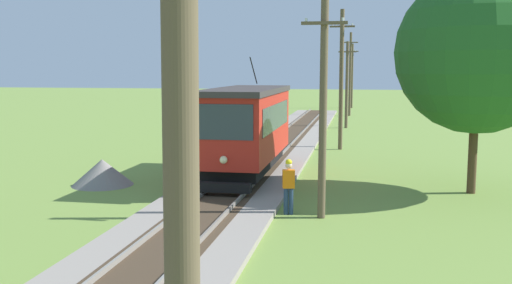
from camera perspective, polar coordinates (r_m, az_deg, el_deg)
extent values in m
cube|color=red|center=(23.75, -0.96, 1.76)|extent=(2.50, 8.00, 2.60)
cube|color=#383333|center=(23.65, -0.96, 5.16)|extent=(2.60, 8.32, 0.22)
cube|color=black|center=(23.95, -0.95, -2.01)|extent=(2.10, 7.04, 0.44)
cube|color=#2D3842|center=(19.80, -3.26, 2.00)|extent=(2.10, 0.03, 1.25)
cube|color=#2D3842|center=(23.50, 2.06, 2.58)|extent=(0.02, 6.72, 1.04)
sphere|color=#F4EAB2|center=(19.92, -3.27, -1.79)|extent=(0.28, 0.28, 0.28)
cylinder|color=black|center=(25.21, -0.24, 7.13)|extent=(0.05, 1.67, 1.19)
cube|color=black|center=(19.96, -3.34, -4.55)|extent=(2.00, 0.36, 0.32)
cylinder|color=black|center=(21.79, -2.12, -2.94)|extent=(1.54, 0.80, 0.80)
cylinder|color=black|center=(26.12, 0.03, -1.23)|extent=(1.54, 0.80, 0.80)
cylinder|color=brown|center=(3.74, -7.52, -0.02)|extent=(0.24, 0.40, 8.24)
cylinder|color=brown|center=(17.63, 6.72, 3.35)|extent=(0.24, 0.57, 6.79)
cube|color=brown|center=(17.64, 6.85, 11.73)|extent=(1.40, 0.10, 0.10)
cylinder|color=silver|center=(17.69, 5.04, 12.06)|extent=(0.08, 0.08, 0.10)
cylinder|color=silver|center=(17.62, 8.68, 12.03)|extent=(0.08, 0.08, 0.10)
cylinder|color=brown|center=(32.83, 8.52, 6.11)|extent=(0.24, 0.44, 7.92)
cube|color=brown|center=(32.91, 8.62, 11.35)|extent=(1.40, 0.10, 0.10)
cylinder|color=silver|center=(32.94, 7.65, 11.54)|extent=(0.08, 0.08, 0.10)
cylinder|color=silver|center=(32.90, 9.60, 11.51)|extent=(0.08, 0.08, 0.10)
cylinder|color=brown|center=(45.36, 9.07, 5.66)|extent=(0.24, 0.50, 6.74)
cube|color=brown|center=(45.36, 9.13, 8.89)|extent=(1.40, 0.10, 0.10)
cylinder|color=silver|center=(45.38, 8.43, 9.03)|extent=(0.08, 0.08, 0.10)
cylinder|color=silver|center=(45.36, 9.84, 9.01)|extent=(0.08, 0.08, 0.10)
cylinder|color=brown|center=(57.18, 9.39, 6.68)|extent=(0.24, 0.35, 8.17)
cube|color=brown|center=(57.24, 9.46, 9.79)|extent=(1.40, 0.10, 0.10)
cylinder|color=silver|center=(57.26, 8.90, 9.90)|extent=(0.08, 0.08, 0.10)
cylinder|color=silver|center=(57.24, 10.02, 9.88)|extent=(0.08, 0.08, 0.10)
cylinder|color=brown|center=(68.83, 9.58, 6.52)|extent=(0.24, 0.43, 7.58)
cube|color=brown|center=(68.86, 9.64, 8.92)|extent=(1.40, 0.10, 0.10)
cylinder|color=silver|center=(68.88, 9.17, 9.01)|extent=(0.08, 0.08, 0.10)
cylinder|color=silver|center=(68.86, 10.10, 8.99)|extent=(0.08, 0.08, 0.10)
cone|color=gray|center=(23.52, -15.10, -2.93)|extent=(2.42, 2.42, 1.04)
cylinder|color=navy|center=(18.22, 3.51, -5.92)|extent=(0.15, 0.15, 0.86)
cylinder|color=navy|center=(18.21, 3.01, -5.93)|extent=(0.15, 0.15, 0.86)
cube|color=orange|center=(18.06, 3.28, -3.70)|extent=(0.42, 0.32, 0.58)
sphere|color=beige|center=(17.98, 3.29, -2.36)|extent=(0.22, 0.22, 0.22)
sphere|color=yellow|center=(17.97, 3.29, -2.04)|extent=(0.21, 0.21, 0.21)
cylinder|color=#38332D|center=(25.96, -6.32, -1.98)|extent=(0.15, 0.15, 0.86)
cylinder|color=#38332D|center=(25.99, -6.66, -1.97)|extent=(0.15, 0.15, 0.86)
cube|color=yellow|center=(25.87, -6.51, -0.40)|extent=(0.40, 0.27, 0.58)
sphere|color=tan|center=(25.82, -6.53, 0.55)|extent=(0.22, 0.22, 0.22)
sphere|color=yellow|center=(25.81, -6.53, 0.77)|extent=(0.21, 0.21, 0.21)
cylinder|color=#4C3823|center=(22.57, 20.84, -1.09)|extent=(0.32, 0.32, 2.97)
sphere|color=#235B23|center=(22.36, 21.27, 8.34)|extent=(5.92, 5.92, 5.92)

